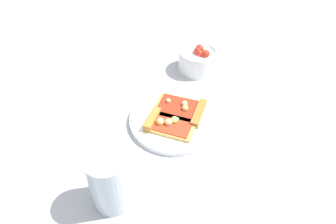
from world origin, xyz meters
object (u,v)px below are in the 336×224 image
object	(u,v)px
plate	(176,119)
salad_bowl	(198,59)
soda_glass	(110,182)
pizza_slice_near	(166,124)
pizza_slice_far	(183,110)

from	to	relation	value
plate	salad_bowl	distance (m)	0.25
plate	soda_glass	bearing A→B (deg)	-140.10
pizza_slice_near	soda_glass	xyz separation A→B (m)	(-0.17, -0.15, 0.04)
plate	salad_bowl	size ratio (longest dim) A/B	2.00
pizza_slice_near	pizza_slice_far	world-z (taller)	pizza_slice_near
plate	salad_bowl	bearing A→B (deg)	52.61
plate	soda_glass	world-z (taller)	soda_glass
pizza_slice_far	soda_glass	world-z (taller)	soda_glass
salad_bowl	soda_glass	xyz separation A→B (m)	(-0.35, -0.36, 0.03)
plate	pizza_slice_far	distance (m)	0.03
soda_glass	pizza_slice_far	bearing A→B (deg)	38.87
pizza_slice_near	salad_bowl	world-z (taller)	salad_bowl
pizza_slice_far	salad_bowl	size ratio (longest dim) A/B	1.35
salad_bowl	pizza_slice_near	bearing A→B (deg)	-130.12
plate	pizza_slice_near	xyz separation A→B (m)	(-0.03, -0.02, 0.01)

